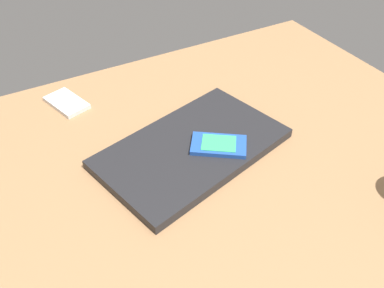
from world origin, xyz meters
TOP-DOWN VIEW (x-y plane):
  - desk_surface at (0.00, 0.00)cm, footprint 120.00×80.00cm
  - laptop_closed at (4.00, 1.97)cm, footprint 39.88×29.35cm
  - cell_phone_on_laptop at (8.13, -1.06)cm, footprint 12.03×10.98cm
  - cell_phone_on_desk at (-12.81, 29.50)cm, footprint 8.62×11.48cm

SIDE VIEW (x-z plane):
  - desk_surface at x=0.00cm, z-range 0.00..3.00cm
  - cell_phone_on_desk at x=-12.81cm, z-range 2.97..4.07cm
  - laptop_closed at x=4.00cm, z-range 3.00..4.87cm
  - cell_phone_on_laptop at x=8.13cm, z-range 4.83..5.85cm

